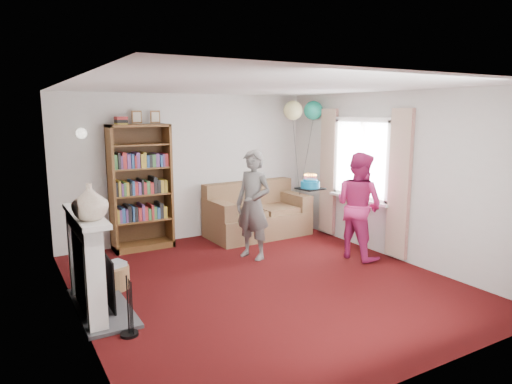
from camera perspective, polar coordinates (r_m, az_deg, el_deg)
ground at (r=6.09m, az=0.85°, el=-11.16°), size 5.00×5.00×0.00m
wall_back at (r=8.00m, az=-8.41°, el=3.09°), size 4.50×0.02×2.50m
wall_left at (r=5.01m, az=-21.90°, el=-1.68°), size 0.02×5.00×2.50m
wall_right at (r=7.18m, az=16.57°, el=1.99°), size 0.02×5.00×2.50m
ceiling at (r=5.69m, az=0.92°, el=13.07°), size 4.50×5.00×0.01m
fireplace at (r=5.40m, az=-19.86°, el=-8.83°), size 0.55×1.80×1.12m
window_bay at (r=7.57m, az=12.97°, el=2.19°), size 0.14×2.02×2.20m
wall_sconce at (r=7.34m, az=-20.99°, el=6.86°), size 0.16×0.23×0.16m
bookcase at (r=7.55m, az=-14.29°, el=0.41°), size 0.95×0.42×2.22m
sofa at (r=8.23m, az=-0.03°, el=-2.96°), size 1.78×0.94×0.94m
wicker_basket at (r=6.10m, az=-17.33°, el=-10.05°), size 0.38×0.38×0.34m
person_striped at (r=6.83m, az=-0.35°, el=-1.61°), size 0.60×0.71×1.65m
person_magenta at (r=7.04m, az=12.70°, el=-1.67°), size 0.74×0.88×1.61m
birthday_cake at (r=6.84m, az=6.80°, el=0.91°), size 0.34×0.34×0.22m
balloons at (r=8.23m, az=5.93°, el=10.11°), size 0.78×0.34×1.71m
mantel_vase at (r=4.87m, az=-20.06°, el=-1.15°), size 0.45×0.45×0.37m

